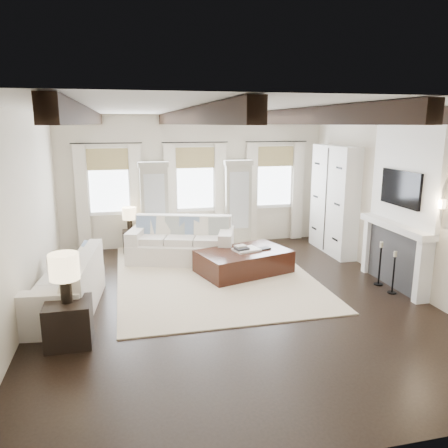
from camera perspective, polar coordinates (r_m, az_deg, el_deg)
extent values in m
plane|color=black|center=(7.66, 1.00, -9.94)|extent=(7.50, 7.50, 0.00)
cube|color=beige|center=(10.82, -3.84, 5.60)|extent=(6.50, 0.04, 3.20)
cube|color=beige|center=(3.80, 15.18, -8.79)|extent=(6.50, 0.04, 3.20)
cube|color=beige|center=(7.14, -25.12, 0.57)|extent=(0.04, 7.50, 3.20)
cube|color=beige|center=(8.58, 22.63, 2.69)|extent=(0.04, 7.50, 3.20)
cube|color=white|center=(7.06, 1.11, 14.73)|extent=(6.50, 7.50, 0.04)
cube|color=black|center=(6.86, -17.52, 13.21)|extent=(0.16, 7.40, 0.22)
cube|color=black|center=(6.91, -5.11, 13.73)|extent=(0.16, 7.40, 0.22)
cube|color=black|center=(7.28, 7.00, 13.65)|extent=(0.16, 7.40, 0.22)
cube|color=black|center=(7.89, 17.21, 13.12)|extent=(0.16, 7.40, 0.22)
cube|color=white|center=(10.65, -14.81, 5.35)|extent=(0.90, 0.03, 1.45)
cube|color=#9B8852|center=(10.54, -14.98, 8.17)|extent=(0.94, 0.04, 0.50)
cube|color=silver|center=(10.64, -18.04, 3.07)|extent=(0.28, 0.08, 2.50)
cube|color=silver|center=(10.61, -11.35, 3.42)|extent=(0.28, 0.08, 2.50)
cylinder|color=black|center=(10.47, -15.11, 10.16)|extent=(1.60, 0.02, 0.02)
cube|color=white|center=(10.79, -3.81, 5.84)|extent=(0.90, 0.03, 1.45)
cube|color=#9B8852|center=(10.68, -3.80, 8.63)|extent=(0.94, 0.04, 0.50)
cube|color=silver|center=(10.66, -6.99, 3.63)|extent=(0.28, 0.08, 2.50)
cube|color=silver|center=(10.86, -0.46, 3.89)|extent=(0.28, 0.08, 2.50)
cylinder|color=black|center=(10.60, -3.79, 10.60)|extent=(1.60, 0.02, 0.02)
cube|color=white|center=(11.30, 6.56, 6.11)|extent=(0.90, 0.03, 1.45)
cube|color=#9B8852|center=(11.19, 6.73, 8.77)|extent=(0.94, 0.04, 0.50)
cube|color=silver|center=(11.06, 3.64, 4.04)|extent=(0.28, 0.08, 2.50)
cube|color=silver|center=(11.48, 9.60, 4.21)|extent=(0.28, 0.08, 2.50)
cylinder|color=black|center=(11.12, 6.87, 10.65)|extent=(1.60, 0.02, 0.02)
cube|color=#A39F8E|center=(10.58, -9.08, 2.01)|extent=(0.64, 0.38, 2.00)
cube|color=#B2B7BA|center=(10.36, -9.02, 2.62)|extent=(0.48, 0.02, 1.40)
cube|color=#A39F8E|center=(10.44, -9.28, 7.73)|extent=(0.70, 0.42, 0.12)
cube|color=#A39F8E|center=(10.91, 1.72, 2.50)|extent=(0.64, 0.38, 2.00)
cube|color=#B2B7BA|center=(10.70, 2.00, 3.10)|extent=(0.48, 0.02, 1.40)
cube|color=#A39F8E|center=(10.77, 1.76, 8.05)|extent=(0.70, 0.42, 0.12)
cube|color=#2B2B2E|center=(8.76, 21.56, -4.09)|extent=(0.18, 1.50, 1.10)
cube|color=black|center=(8.78, 21.31, -5.05)|extent=(0.10, 0.90, 0.70)
cube|color=white|center=(8.11, 24.59, -5.71)|extent=(0.26, 0.14, 1.10)
cube|color=white|center=(9.39, 18.55, -2.74)|extent=(0.26, 0.14, 1.10)
cube|color=white|center=(8.57, 21.51, -0.23)|extent=(0.32, 1.90, 0.12)
cube|color=white|center=(8.48, 22.65, 6.01)|extent=(0.10, 1.90, 1.80)
cube|color=black|center=(8.47, 22.12, 4.33)|extent=(0.07, 1.10, 0.64)
cylinder|color=#FFD899|center=(7.68, 26.63, 2.35)|extent=(0.10, 0.10, 0.14)
cube|color=silver|center=(10.51, 14.17, 3.08)|extent=(0.40, 1.70, 2.50)
cube|color=black|center=(10.41, 13.14, 3.05)|extent=(0.01, 0.02, 2.40)
cube|color=beige|center=(8.90, -1.47, -6.55)|extent=(3.77, 4.82, 0.02)
cube|color=silver|center=(9.72, -5.59, -3.64)|extent=(2.47, 1.66, 0.43)
cube|color=silver|center=(9.97, -5.27, -0.31)|extent=(2.13, 0.87, 0.54)
cube|color=silver|center=(9.84, -11.36, -1.47)|extent=(0.56, 1.01, 0.28)
cube|color=silver|center=(9.50, 0.28, -1.72)|extent=(0.56, 1.01, 0.28)
cube|color=silver|center=(9.71, -9.34, -1.97)|extent=(0.77, 0.80, 0.15)
cube|color=silver|center=(9.58, -5.69, -2.06)|extent=(0.77, 0.80, 0.15)
cube|color=silver|center=(9.50, -1.95, -2.14)|extent=(0.77, 0.80, 0.15)
cube|color=#657FA4|center=(9.95, -10.06, -0.29)|extent=(0.50, 0.36, 0.47)
cube|color=silver|center=(9.88, -8.24, -0.32)|extent=(0.50, 0.36, 0.47)
cube|color=#BBBAA1|center=(9.81, -6.39, -0.36)|extent=(0.50, 0.36, 0.47)
cube|color=#657FA4|center=(9.76, -4.51, -0.39)|extent=(0.50, 0.36, 0.47)
cube|color=silver|center=(9.71, -2.62, -0.42)|extent=(0.50, 0.36, 0.47)
cube|color=#BBBAA1|center=(9.68, -0.71, -0.46)|extent=(0.50, 0.36, 0.47)
cube|color=silver|center=(7.66, -20.08, -9.10)|extent=(1.20, 2.25, 0.41)
cube|color=silver|center=(7.43, -17.52, -5.81)|extent=(0.44, 2.07, 0.51)
cube|color=silver|center=(8.42, -18.86, -4.57)|extent=(0.95, 0.36, 0.27)
cube|color=silver|center=(6.69, -22.08, -9.40)|extent=(0.95, 0.36, 0.27)
cube|color=silver|center=(8.13, -19.67, -5.73)|extent=(0.67, 0.64, 0.14)
cube|color=silver|center=(7.58, -20.62, -7.15)|extent=(0.67, 0.64, 0.14)
cube|color=silver|center=(7.04, -21.73, -8.79)|extent=(0.67, 0.64, 0.14)
cube|color=#657FA4|center=(8.18, -17.80, -3.89)|extent=(0.27, 0.45, 0.45)
cube|color=silver|center=(7.81, -18.31, -4.70)|extent=(0.27, 0.45, 0.45)
cube|color=#BBBAA1|center=(7.45, -18.87, -5.59)|extent=(0.27, 0.45, 0.45)
cube|color=#657FA4|center=(7.10, -19.48, -6.57)|extent=(0.27, 0.45, 0.45)
cube|color=silver|center=(6.75, -20.16, -7.65)|extent=(0.27, 0.45, 0.45)
cube|color=black|center=(8.95, 2.56, -4.93)|extent=(2.03, 1.58, 0.47)
cube|color=white|center=(8.88, 2.96, -3.36)|extent=(0.59, 0.51, 0.04)
cube|color=#262628|center=(8.80, 2.32, -3.23)|extent=(0.31, 0.27, 0.04)
cube|color=beige|center=(8.85, 2.17, -2.90)|extent=(0.26, 0.23, 0.03)
cube|color=#262628|center=(9.01, 5.23, -3.18)|extent=(0.28, 0.24, 0.03)
cube|color=black|center=(6.52, -19.60, -12.06)|extent=(0.61, 0.61, 0.61)
cylinder|color=black|center=(6.34, -19.92, -8.18)|extent=(0.16, 0.16, 0.33)
cylinder|color=#F9D89E|center=(6.23, -20.16, -5.22)|extent=(0.40, 0.40, 0.36)
cube|color=black|center=(10.55, -12.10, -2.24)|extent=(0.36, 0.36, 0.54)
cylinder|color=black|center=(10.46, -12.20, -0.11)|extent=(0.12, 0.12, 0.27)
cylinder|color=#F9D89E|center=(10.40, -12.27, 1.37)|extent=(0.32, 0.32, 0.29)
cylinder|color=black|center=(8.52, 21.07, -8.35)|extent=(0.16, 0.16, 0.02)
cylinder|color=black|center=(8.41, 21.25, -6.20)|extent=(0.03, 0.03, 0.70)
cylinder|color=beige|center=(8.30, 21.47, -3.66)|extent=(0.06, 0.06, 0.10)
cylinder|color=black|center=(8.86, 19.50, -7.40)|extent=(0.17, 0.17, 0.02)
cylinder|color=black|center=(8.75, 19.68, -5.17)|extent=(0.03, 0.03, 0.75)
cylinder|color=beige|center=(8.63, 19.88, -2.55)|extent=(0.06, 0.06, 0.11)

